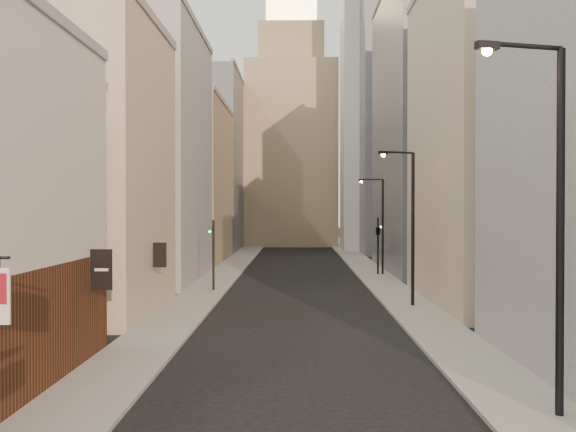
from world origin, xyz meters
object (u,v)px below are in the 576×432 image
object	(u,v)px
streetlamp_near	(552,207)
traffic_light_right	(378,230)
traffic_light_left	(213,244)
clock_tower	(291,133)
streetlamp_mid	(409,219)
white_tower	(371,114)
streetlamp_far	(380,220)

from	to	relation	value
streetlamp_near	traffic_light_right	xyz separation A→B (m)	(-0.01, 37.50, -1.98)
streetlamp_near	traffic_light_left	distance (m)	29.80
clock_tower	streetlamp_mid	world-z (taller)	clock_tower
clock_tower	white_tower	size ratio (longest dim) A/B	1.08
white_tower	traffic_light_left	world-z (taller)	white_tower
streetlamp_mid	traffic_light_right	bearing A→B (deg)	65.03
streetlamp_mid	streetlamp_far	size ratio (longest dim) A/B	1.09
traffic_light_left	clock_tower	bearing A→B (deg)	-82.85
clock_tower	traffic_light_right	size ratio (longest dim) A/B	8.98
clock_tower	streetlamp_far	xyz separation A→B (m)	(8.02, -46.24, -12.87)
streetlamp_near	streetlamp_far	distance (m)	37.49
traffic_light_left	traffic_light_right	distance (m)	16.68
streetlamp_far	traffic_light_right	distance (m)	0.88
traffic_light_left	traffic_light_right	xyz separation A→B (m)	(12.78, 10.70, 0.56)
streetlamp_far	traffic_light_left	world-z (taller)	streetlamp_far
white_tower	streetlamp_mid	xyz separation A→B (m)	(-3.57, -49.89, -13.40)
white_tower	streetlamp_far	world-z (taller)	white_tower
white_tower	traffic_light_left	xyz separation A→B (m)	(-15.95, -42.91, -15.26)
streetlamp_near	streetlamp_far	bearing A→B (deg)	74.81
clock_tower	streetlamp_mid	xyz separation A→B (m)	(7.43, -63.89, -12.42)
streetlamp_far	streetlamp_mid	bearing A→B (deg)	-84.15
white_tower	streetlamp_near	world-z (taller)	white_tower
streetlamp_near	streetlamp_far	size ratio (longest dim) A/B	1.23
clock_tower	streetlamp_far	size ratio (longest dim) A/B	5.38
clock_tower	white_tower	bearing A→B (deg)	-51.84
clock_tower	white_tower	xyz separation A→B (m)	(11.00, -14.00, 0.97)
streetlamp_near	traffic_light_left	world-z (taller)	streetlamp_near
traffic_light_right	white_tower	bearing A→B (deg)	-88.46
streetlamp_near	traffic_light_left	xyz separation A→B (m)	(-12.79, 26.80, -2.53)
streetlamp_mid	traffic_light_left	xyz separation A→B (m)	(-12.38, 6.99, -1.86)
clock_tower	streetlamp_near	bearing A→B (deg)	-84.65
white_tower	streetlamp_mid	bearing A→B (deg)	-94.09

